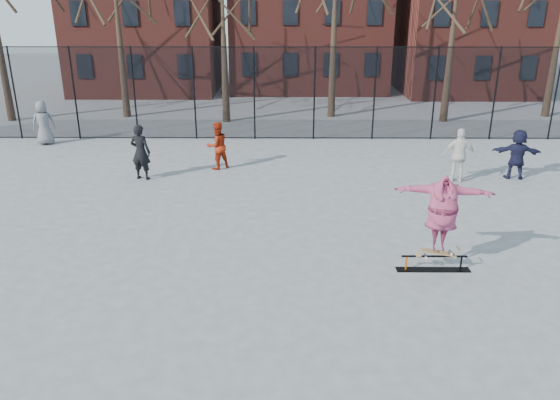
{
  "coord_description": "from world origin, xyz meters",
  "views": [
    {
      "loc": [
        -0.12,
        -10.66,
        6.03
      ],
      "look_at": [
        -0.2,
        1.5,
        1.44
      ],
      "focal_mm": 35.0,
      "sensor_mm": 36.0,
      "label": 1
    }
  ],
  "objects_px": {
    "bystander_black": "(141,152)",
    "skater": "(442,215)",
    "skate_rail": "(433,264)",
    "bystander_navy": "(517,154)",
    "bystander_red": "(217,146)",
    "bystander_white": "(459,155)",
    "bystander_grey": "(43,123)",
    "skateboard": "(438,253)"
  },
  "relations": [
    {
      "from": "skater",
      "to": "bystander_red",
      "type": "height_order",
      "value": "skater"
    },
    {
      "from": "bystander_red",
      "to": "bystander_white",
      "type": "bearing_deg",
      "value": 136.52
    },
    {
      "from": "bystander_red",
      "to": "skater",
      "type": "bearing_deg",
      "value": 93.35
    },
    {
      "from": "skate_rail",
      "to": "bystander_navy",
      "type": "bearing_deg",
      "value": 56.26
    },
    {
      "from": "skate_rail",
      "to": "bystander_black",
      "type": "bearing_deg",
      "value": 141.6
    },
    {
      "from": "skateboard",
      "to": "bystander_grey",
      "type": "xyz_separation_m",
      "value": [
        -13.75,
        11.3,
        0.5
      ]
    },
    {
      "from": "skater",
      "to": "bystander_navy",
      "type": "distance_m",
      "value": 8.17
    },
    {
      "from": "bystander_red",
      "to": "bystander_navy",
      "type": "relative_size",
      "value": 0.99
    },
    {
      "from": "skate_rail",
      "to": "bystander_navy",
      "type": "xyz_separation_m",
      "value": [
        4.55,
        6.82,
        0.73
      ]
    },
    {
      "from": "skate_rail",
      "to": "bystander_red",
      "type": "bearing_deg",
      "value": 126.88
    },
    {
      "from": "skater",
      "to": "bystander_navy",
      "type": "xyz_separation_m",
      "value": [
        4.48,
        6.82,
        -0.5
      ]
    },
    {
      "from": "skateboard",
      "to": "skater",
      "type": "relative_size",
      "value": 0.41
    },
    {
      "from": "skate_rail",
      "to": "bystander_white",
      "type": "distance_m",
      "value": 6.96
    },
    {
      "from": "bystander_red",
      "to": "bystander_black",
      "type": "bearing_deg",
      "value": -7.61
    },
    {
      "from": "skate_rail",
      "to": "bystander_red",
      "type": "distance_m",
      "value": 9.89
    },
    {
      "from": "skate_rail",
      "to": "skater",
      "type": "relative_size",
      "value": 0.78
    },
    {
      "from": "skateboard",
      "to": "bystander_grey",
      "type": "distance_m",
      "value": 17.8
    },
    {
      "from": "bystander_black",
      "to": "bystander_white",
      "type": "distance_m",
      "value": 10.86
    },
    {
      "from": "skater",
      "to": "bystander_red",
      "type": "relative_size",
      "value": 1.27
    },
    {
      "from": "bystander_black",
      "to": "bystander_white",
      "type": "xyz_separation_m",
      "value": [
        10.86,
        -0.19,
        -0.04
      ]
    },
    {
      "from": "skateboard",
      "to": "bystander_white",
      "type": "relative_size",
      "value": 0.48
    },
    {
      "from": "bystander_navy",
      "to": "skate_rail",
      "type": "bearing_deg",
      "value": 66.02
    },
    {
      "from": "bystander_grey",
      "to": "skater",
      "type": "bearing_deg",
      "value": 121.93
    },
    {
      "from": "skate_rail",
      "to": "bystander_grey",
      "type": "relative_size",
      "value": 0.92
    },
    {
      "from": "bystander_grey",
      "to": "bystander_red",
      "type": "height_order",
      "value": "bystander_grey"
    },
    {
      "from": "skate_rail",
      "to": "bystander_red",
      "type": "height_order",
      "value": "bystander_red"
    },
    {
      "from": "skate_rail",
      "to": "bystander_grey",
      "type": "distance_m",
      "value": 17.76
    },
    {
      "from": "skate_rail",
      "to": "skater",
      "type": "height_order",
      "value": "skater"
    },
    {
      "from": "bystander_red",
      "to": "bystander_grey",
      "type": "bearing_deg",
      "value": -57.61
    },
    {
      "from": "skateboard",
      "to": "bystander_grey",
      "type": "bearing_deg",
      "value": 140.58
    },
    {
      "from": "skateboard",
      "to": "bystander_grey",
      "type": "height_order",
      "value": "bystander_grey"
    },
    {
      "from": "bystander_grey",
      "to": "bystander_black",
      "type": "height_order",
      "value": "bystander_black"
    },
    {
      "from": "bystander_white",
      "to": "bystander_grey",
      "type": "bearing_deg",
      "value": -7.54
    },
    {
      "from": "skate_rail",
      "to": "bystander_red",
      "type": "xyz_separation_m",
      "value": [
        -5.92,
        7.89,
        0.72
      ]
    },
    {
      "from": "skater",
      "to": "bystander_black",
      "type": "distance_m",
      "value": 10.79
    },
    {
      "from": "bystander_black",
      "to": "skater",
      "type": "bearing_deg",
      "value": 155.55
    },
    {
      "from": "bystander_red",
      "to": "bystander_white",
      "type": "relative_size",
      "value": 0.94
    },
    {
      "from": "bystander_black",
      "to": "bystander_red",
      "type": "distance_m",
      "value": 2.77
    },
    {
      "from": "skater",
      "to": "bystander_black",
      "type": "bearing_deg",
      "value": 149.41
    },
    {
      "from": "skate_rail",
      "to": "bystander_red",
      "type": "relative_size",
      "value": 0.99
    },
    {
      "from": "bystander_red",
      "to": "bystander_navy",
      "type": "distance_m",
      "value": 10.53
    },
    {
      "from": "bystander_grey",
      "to": "skateboard",
      "type": "bearing_deg",
      "value": 121.93
    }
  ]
}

